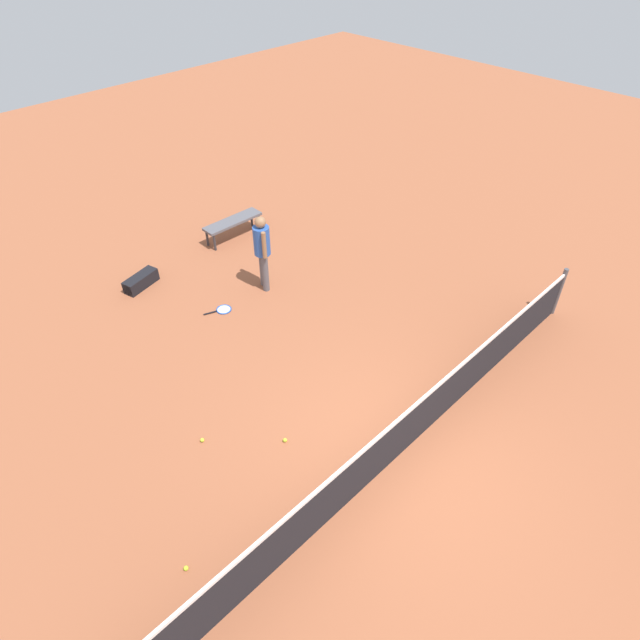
{
  "coord_description": "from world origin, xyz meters",
  "views": [
    {
      "loc": [
        4.43,
        2.78,
        6.98
      ],
      "look_at": [
        -0.71,
        -2.4,
        0.9
      ],
      "focal_mm": 30.53,
      "sensor_mm": 36.0,
      "label": 1
    }
  ],
  "objects_px": {
    "tennis_ball_midcourt": "(285,440)",
    "equipment_bag": "(140,282)",
    "tennis_ball_near_player": "(202,440)",
    "tennis_racket_near_player": "(223,310)",
    "player_near_side": "(262,247)",
    "courtside_bench": "(233,222)",
    "tennis_ball_by_net": "(186,568)"
  },
  "relations": [
    {
      "from": "equipment_bag",
      "to": "player_near_side",
      "type": "bearing_deg",
      "value": 135.44
    },
    {
      "from": "tennis_ball_midcourt",
      "to": "tennis_ball_by_net",
      "type": "bearing_deg",
      "value": 15.22
    },
    {
      "from": "tennis_ball_near_player",
      "to": "tennis_ball_by_net",
      "type": "relative_size",
      "value": 1.0
    },
    {
      "from": "tennis_ball_midcourt",
      "to": "equipment_bag",
      "type": "distance_m",
      "value": 5.29
    },
    {
      "from": "player_near_side",
      "to": "tennis_ball_by_net",
      "type": "distance_m",
      "value": 6.27
    },
    {
      "from": "player_near_side",
      "to": "courtside_bench",
      "type": "xyz_separation_m",
      "value": [
        -0.79,
        -2.1,
        -0.59
      ]
    },
    {
      "from": "tennis_ball_midcourt",
      "to": "equipment_bag",
      "type": "relative_size",
      "value": 0.08
    },
    {
      "from": "player_near_side",
      "to": "equipment_bag",
      "type": "distance_m",
      "value": 2.83
    },
    {
      "from": "player_near_side",
      "to": "courtside_bench",
      "type": "bearing_deg",
      "value": -110.71
    },
    {
      "from": "player_near_side",
      "to": "tennis_racket_near_player",
      "type": "bearing_deg",
      "value": 0.07
    },
    {
      "from": "tennis_racket_near_player",
      "to": "equipment_bag",
      "type": "relative_size",
      "value": 0.72
    },
    {
      "from": "tennis_racket_near_player",
      "to": "tennis_ball_midcourt",
      "type": "bearing_deg",
      "value": 68.72
    },
    {
      "from": "courtside_bench",
      "to": "equipment_bag",
      "type": "xyz_separation_m",
      "value": [
        2.71,
        0.21,
        -0.28
      ]
    },
    {
      "from": "player_near_side",
      "to": "courtside_bench",
      "type": "distance_m",
      "value": 2.32
    },
    {
      "from": "tennis_ball_near_player",
      "to": "equipment_bag",
      "type": "distance_m",
      "value": 4.59
    },
    {
      "from": "tennis_ball_midcourt",
      "to": "equipment_bag",
      "type": "xyz_separation_m",
      "value": [
        -0.55,
        -5.26,
        0.11
      ]
    },
    {
      "from": "player_near_side",
      "to": "equipment_bag",
      "type": "bearing_deg",
      "value": -44.56
    },
    {
      "from": "tennis_ball_midcourt",
      "to": "courtside_bench",
      "type": "distance_m",
      "value": 6.38
    },
    {
      "from": "player_near_side",
      "to": "tennis_ball_by_net",
      "type": "xyz_separation_m",
      "value": [
        4.74,
        3.99,
        -0.98
      ]
    },
    {
      "from": "courtside_bench",
      "to": "equipment_bag",
      "type": "bearing_deg",
      "value": 4.37
    },
    {
      "from": "player_near_side",
      "to": "tennis_ball_near_player",
      "type": "distance_m",
      "value": 4.3
    },
    {
      "from": "tennis_ball_midcourt",
      "to": "player_near_side",
      "type": "bearing_deg",
      "value": -126.12
    },
    {
      "from": "tennis_racket_near_player",
      "to": "equipment_bag",
      "type": "bearing_deg",
      "value": -67.87
    },
    {
      "from": "tennis_ball_near_player",
      "to": "tennis_racket_near_player",
      "type": "bearing_deg",
      "value": -132.43
    },
    {
      "from": "equipment_bag",
      "to": "tennis_ball_near_player",
      "type": "bearing_deg",
      "value": 71.27
    },
    {
      "from": "tennis_racket_near_player",
      "to": "tennis_ball_near_player",
      "type": "height_order",
      "value": "tennis_ball_near_player"
    },
    {
      "from": "tennis_ball_near_player",
      "to": "tennis_ball_midcourt",
      "type": "xyz_separation_m",
      "value": [
        -0.93,
        0.92,
        0.0
      ]
    },
    {
      "from": "tennis_racket_near_player",
      "to": "tennis_ball_near_player",
      "type": "distance_m",
      "value": 3.32
    },
    {
      "from": "tennis_ball_by_net",
      "to": "equipment_bag",
      "type": "distance_m",
      "value": 6.52
    },
    {
      "from": "player_near_side",
      "to": "tennis_ball_near_player",
      "type": "height_order",
      "value": "player_near_side"
    },
    {
      "from": "tennis_ball_by_net",
      "to": "tennis_ball_midcourt",
      "type": "xyz_separation_m",
      "value": [
        -2.27,
        -0.62,
        0.0
      ]
    },
    {
      "from": "player_near_side",
      "to": "tennis_ball_midcourt",
      "type": "distance_m",
      "value": 4.29
    }
  ]
}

